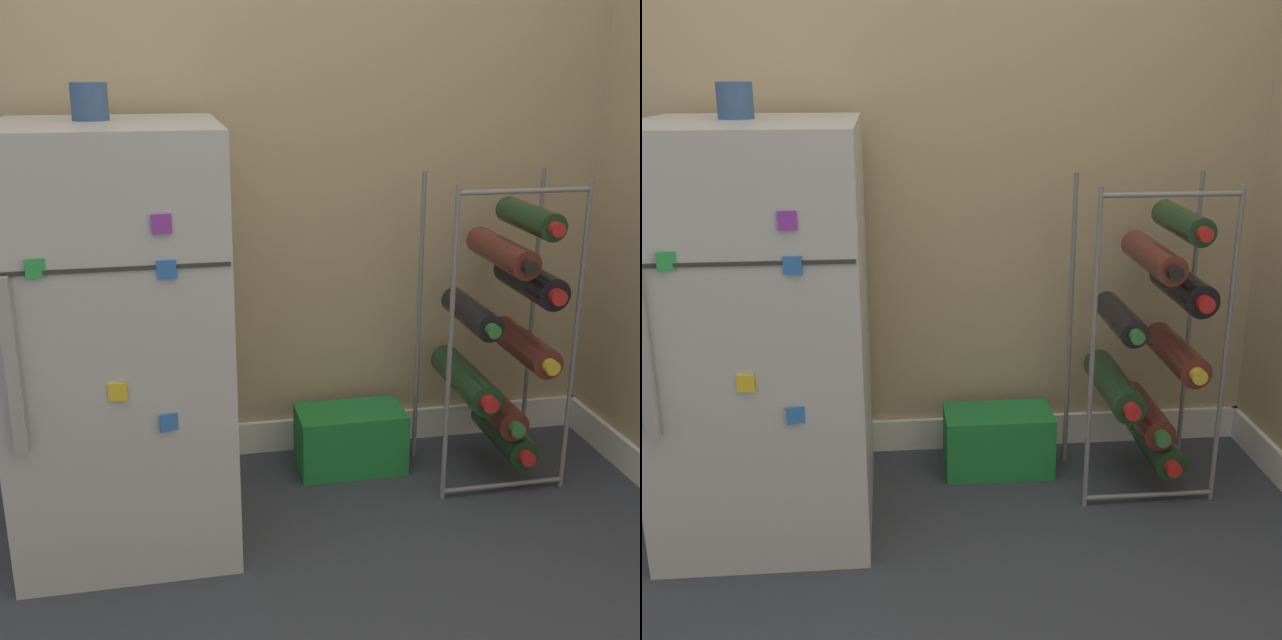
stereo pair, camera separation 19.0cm
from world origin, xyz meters
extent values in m
plane|color=#333842|center=(0.00, 0.00, 0.00)|extent=(14.00, 14.00, 0.00)
cube|color=white|center=(0.00, 0.67, 0.04)|extent=(6.89, 0.01, 0.09)
cube|color=#B7BABF|center=(-0.35, 0.37, 0.47)|extent=(0.47, 0.52, 0.94)
cube|color=#2D2D2D|center=(-0.35, 0.11, 0.69)|extent=(0.46, 0.00, 0.01)
cube|color=#9E9EA3|center=(-0.54, 0.09, 0.52)|extent=(0.02, 0.02, 0.34)
cube|color=green|center=(-0.48, 0.10, 0.70)|extent=(0.04, 0.02, 0.04)
cube|color=blue|center=(-0.26, 0.10, 0.37)|extent=(0.04, 0.02, 0.04)
cube|color=yellow|center=(-0.35, 0.10, 0.45)|extent=(0.04, 0.01, 0.04)
cube|color=blue|center=(-0.24, 0.10, 0.68)|extent=(0.04, 0.01, 0.04)
cube|color=purple|center=(-0.25, 0.10, 0.77)|extent=(0.04, 0.01, 0.04)
cylinder|color=slate|center=(0.41, 0.32, 0.40)|extent=(0.01, 0.01, 0.79)
cylinder|color=slate|center=(0.73, 0.32, 0.40)|extent=(0.01, 0.01, 0.79)
cylinder|color=slate|center=(0.41, 0.56, 0.40)|extent=(0.01, 0.01, 0.79)
cylinder|color=slate|center=(0.73, 0.56, 0.40)|extent=(0.01, 0.01, 0.79)
cylinder|color=slate|center=(0.57, 0.32, 0.02)|extent=(0.32, 0.01, 0.01)
cylinder|color=slate|center=(0.57, 0.32, 0.77)|extent=(0.32, 0.01, 0.01)
cylinder|color=#19381E|center=(0.62, 0.44, 0.11)|extent=(0.08, 0.27, 0.08)
cylinder|color=red|center=(0.62, 0.29, 0.11)|extent=(0.04, 0.02, 0.04)
cylinder|color=#56231E|center=(0.59, 0.44, 0.19)|extent=(0.08, 0.26, 0.08)
cylinder|color=#2D7033|center=(0.59, 0.30, 0.19)|extent=(0.04, 0.02, 0.04)
cylinder|color=#19381E|center=(0.50, 0.44, 0.27)|extent=(0.08, 0.30, 0.08)
cylinder|color=red|center=(0.50, 0.28, 0.27)|extent=(0.04, 0.02, 0.04)
cylinder|color=#56231E|center=(0.66, 0.44, 0.35)|extent=(0.08, 0.28, 0.08)
cylinder|color=gold|center=(0.66, 0.29, 0.35)|extent=(0.04, 0.02, 0.04)
cylinder|color=black|center=(0.50, 0.44, 0.45)|extent=(0.07, 0.26, 0.07)
cylinder|color=#2D7033|center=(0.50, 0.30, 0.45)|extent=(0.03, 0.02, 0.03)
cylinder|color=black|center=(0.66, 0.44, 0.53)|extent=(0.08, 0.27, 0.08)
cylinder|color=red|center=(0.66, 0.29, 0.53)|extent=(0.04, 0.02, 0.04)
cylinder|color=#56231E|center=(0.58, 0.44, 0.60)|extent=(0.07, 0.30, 0.07)
cylinder|color=black|center=(0.58, 0.28, 0.60)|extent=(0.03, 0.02, 0.03)
cylinder|color=#19381E|center=(0.64, 0.44, 0.69)|extent=(0.07, 0.26, 0.07)
cylinder|color=red|center=(0.64, 0.30, 0.69)|extent=(0.03, 0.02, 0.03)
cube|color=#1E7F38|center=(0.22, 0.53, 0.08)|extent=(0.29, 0.16, 0.17)
cylinder|color=#335184|center=(-0.38, 0.41, 0.98)|extent=(0.08, 0.08, 0.08)
camera|label=1|loc=(-0.25, -1.38, 1.05)|focal=45.00mm
camera|label=2|loc=(-0.06, -1.40, 1.05)|focal=45.00mm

